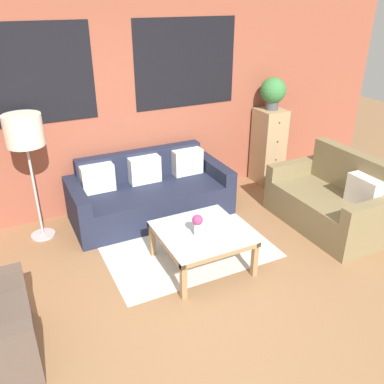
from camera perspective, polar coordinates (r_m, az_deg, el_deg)
The scene contains 10 objects.
ground_plane at distance 3.85m, azimuth 2.08°, elevation -16.55°, with size 16.00×16.00×0.00m, color #8E6642.
wall_back_brick at distance 5.24m, azimuth -10.67°, elevation 12.45°, with size 8.40×0.09×2.80m.
rug at distance 4.83m, azimuth -1.79°, elevation -6.53°, with size 1.83×1.71×0.00m.
couch_dark at distance 5.25m, azimuth -5.94°, elevation -0.30°, with size 2.00×0.88×0.78m.
settee_vintage at distance 5.24m, azimuth 18.87°, elevation -1.37°, with size 0.80×1.45×0.92m.
coffee_table at distance 4.21m, azimuth 1.37°, elevation -6.22°, with size 0.87×0.87×0.42m.
floor_lamp at distance 4.70m, azimuth -22.48°, elevation 7.48°, with size 0.40×0.40×1.48m.
drawer_cabinet at distance 6.19m, azimuth 10.65°, elevation 6.32°, with size 0.37×0.43×1.11m.
potted_plant at distance 5.97m, azimuth 11.30°, elevation 13.66°, with size 0.36×0.36×0.45m.
flower_vase at distance 4.04m, azimuth 0.76°, elevation -4.42°, with size 0.11×0.11×0.23m.
Camera 1 is at (-1.37, -2.47, 2.61)m, focal length 38.00 mm.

